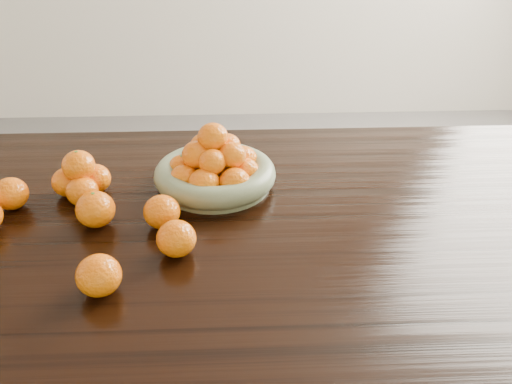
{
  "coord_description": "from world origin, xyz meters",
  "views": [
    {
      "loc": [
        -0.01,
        -1.07,
        1.43
      ],
      "look_at": [
        0.03,
        -0.02,
        0.83
      ],
      "focal_mm": 40.0,
      "sensor_mm": 36.0,
      "label": 1
    }
  ],
  "objects_px": {
    "fruit_bowl": "(215,170)",
    "loose_orange_0": "(95,209)",
    "orange_pyramid": "(81,179)",
    "dining_table": "(242,252)"
  },
  "relations": [
    {
      "from": "orange_pyramid",
      "to": "fruit_bowl",
      "type": "bearing_deg",
      "value": 6.58
    },
    {
      "from": "dining_table",
      "to": "orange_pyramid",
      "type": "relative_size",
      "value": 14.7
    },
    {
      "from": "fruit_bowl",
      "to": "orange_pyramid",
      "type": "distance_m",
      "value": 0.31
    },
    {
      "from": "dining_table",
      "to": "fruit_bowl",
      "type": "xyz_separation_m",
      "value": [
        -0.06,
        0.15,
        0.14
      ]
    },
    {
      "from": "fruit_bowl",
      "to": "loose_orange_0",
      "type": "height_order",
      "value": "fruit_bowl"
    },
    {
      "from": "dining_table",
      "to": "orange_pyramid",
      "type": "xyz_separation_m",
      "value": [
        -0.37,
        0.12,
        0.14
      ]
    },
    {
      "from": "orange_pyramid",
      "to": "loose_orange_0",
      "type": "distance_m",
      "value": 0.14
    },
    {
      "from": "fruit_bowl",
      "to": "loose_orange_0",
      "type": "xyz_separation_m",
      "value": [
        -0.25,
        -0.16,
        -0.01
      ]
    },
    {
      "from": "dining_table",
      "to": "loose_orange_0",
      "type": "xyz_separation_m",
      "value": [
        -0.32,
        -0.01,
        0.13
      ]
    },
    {
      "from": "dining_table",
      "to": "orange_pyramid",
      "type": "height_order",
      "value": "orange_pyramid"
    }
  ]
}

